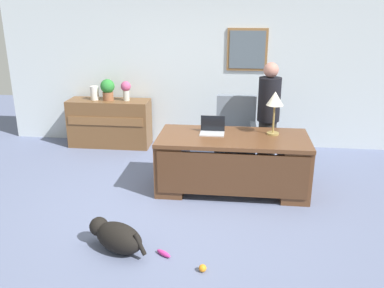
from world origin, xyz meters
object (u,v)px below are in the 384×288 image
object	(u,v)px
desk	(232,161)
laptop	(212,129)
dog_lying	(116,236)
vase_empty	(95,93)
person_standing	(268,117)
dog_toy_bone	(164,253)
desk_lamp	(275,101)
vase_with_flowers	(126,89)
dog_toy_ball	(203,268)
armchair	(235,135)
credenza	(110,123)
potted_plant	(108,89)

from	to	relation	value
desk	laptop	world-z (taller)	laptop
dog_lying	vase_empty	size ratio (longest dim) A/B	2.85
person_standing	dog_toy_bone	xyz separation A→B (m)	(-1.12, -2.39, -0.80)
desk_lamp	vase_empty	size ratio (longest dim) A/B	2.44
vase_with_flowers	dog_toy_ball	world-z (taller)	vase_with_flowers
desk	armchair	world-z (taller)	armchair
credenza	armchair	world-z (taller)	armchair
vase_empty	dog_toy_bone	bearing A→B (deg)	-61.29
credenza	potted_plant	xyz separation A→B (m)	(-0.00, 0.00, 0.61)
credenza	vase_empty	world-z (taller)	vase_empty
credenza	dog_lying	size ratio (longest dim) A/B	2.09
dog_lying	desk_lamp	size ratio (longest dim) A/B	1.17
laptop	credenza	bearing A→B (deg)	142.15
vase_with_flowers	vase_empty	bearing A→B (deg)	180.00
desk_lamp	laptop	bearing A→B (deg)	-176.78
person_standing	desk_lamp	world-z (taller)	person_standing
credenza	laptop	xyz separation A→B (m)	(1.89, -1.47, 0.39)
desk	dog_lying	bearing A→B (deg)	-125.67
desk	desk_lamp	size ratio (longest dim) A/B	3.42
potted_plant	laptop	bearing A→B (deg)	-37.87
vase_empty	dog_toy_bone	xyz separation A→B (m)	(1.77, -3.23, -0.91)
desk_lamp	potted_plant	world-z (taller)	desk_lamp
vase_with_flowers	dog_toy_ball	distance (m)	3.93
armchair	potted_plant	size ratio (longest dim) A/B	2.95
vase_empty	armchair	bearing A→B (deg)	-15.56
desk	desk_lamp	bearing A→B (deg)	19.29
dog_toy_ball	credenza	bearing A→B (deg)	119.44
credenza	vase_with_flowers	distance (m)	0.69
credenza	laptop	bearing A→B (deg)	-37.85
desk	vase_with_flowers	bearing A→B (deg)	139.07
dog_lying	dog_toy_bone	world-z (taller)	dog_lying
potted_plant	desk	bearing A→B (deg)	-36.48
desk	dog_toy_bone	world-z (taller)	desk
credenza	dog_toy_bone	world-z (taller)	credenza
credenza	dog_toy_ball	world-z (taller)	credenza
desk	potted_plant	bearing A→B (deg)	143.52
dog_toy_ball	dog_toy_bone	size ratio (longest dim) A/B	0.40
laptop	dog_toy_ball	bearing A→B (deg)	-88.42
vase_with_flowers	vase_empty	size ratio (longest dim) A/B	1.41
person_standing	vase_empty	bearing A→B (deg)	163.82
credenza	person_standing	xyz separation A→B (m)	(2.66, -0.84, 0.42)
credenza	armchair	distance (m)	2.29
desk_lamp	vase_with_flowers	size ratio (longest dim) A/B	1.73
desk	dog_toy_bone	size ratio (longest dim) A/B	10.69
armchair	laptop	xyz separation A→B (m)	(-0.30, -0.79, 0.32)
credenza	potted_plant	bearing A→B (deg)	109.93
laptop	vase_empty	world-z (taller)	vase_empty
desk	dog_lying	distance (m)	1.95
vase_empty	dog_toy_ball	bearing A→B (deg)	-57.66
person_standing	desk_lamp	bearing A→B (deg)	-87.14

